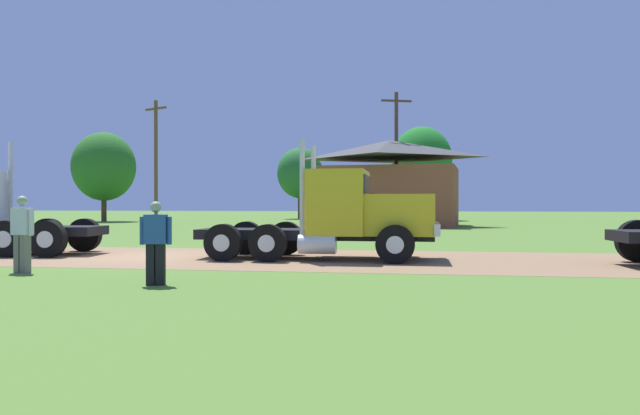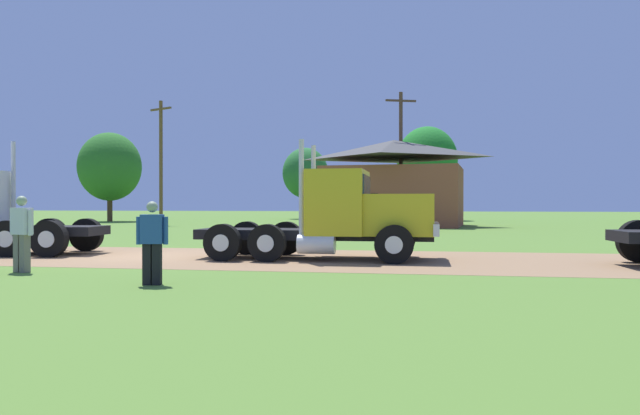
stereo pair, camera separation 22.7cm
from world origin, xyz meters
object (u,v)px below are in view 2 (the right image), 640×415
shed_building (394,185)px  utility_pole_far (401,155)px  visitor_by_barrel (152,240)px  utility_pole_near (161,159)px  visitor_standing_near (22,230)px  truck_foreground_white (346,217)px

shed_building → utility_pole_far: size_ratio=1.10×
visitor_by_barrel → shed_building: (3.09, 31.53, 2.01)m
utility_pole_near → utility_pole_far: (17.46, 0.87, 0.13)m
visitor_standing_near → visitor_by_barrel: bearing=-21.1°
visitor_standing_near → shed_building: size_ratio=0.17×
truck_foreground_white → utility_pole_near: bearing=124.1°
visitor_standing_near → visitor_by_barrel: visitor_standing_near is taller
truck_foreground_white → utility_pole_near: utility_pole_near is taller
visitor_standing_near → utility_pole_near: size_ratio=0.19×
visitor_by_barrel → visitor_standing_near: bearing=158.9°
shed_building → utility_pole_near: size_ratio=1.13×
shed_building → utility_pole_far: bearing=37.0°
visitor_standing_near → shed_building: (6.99, 30.02, 1.92)m
truck_foreground_white → visitor_by_barrel: 6.69m
utility_pole_near → utility_pole_far: size_ratio=0.97×
visitor_standing_near → shed_building: bearing=76.9°
truck_foreground_white → visitor_standing_near: size_ratio=3.88×
visitor_standing_near → shed_building: 30.89m
truck_foreground_white → shed_building: (0.06, 25.57, 1.68)m
visitor_by_barrel → truck_foreground_white: bearing=63.1°
utility_pole_near → truck_foreground_white: bearing=-55.9°
visitor_by_barrel → utility_pole_near: (-13.92, 31.00, 3.94)m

